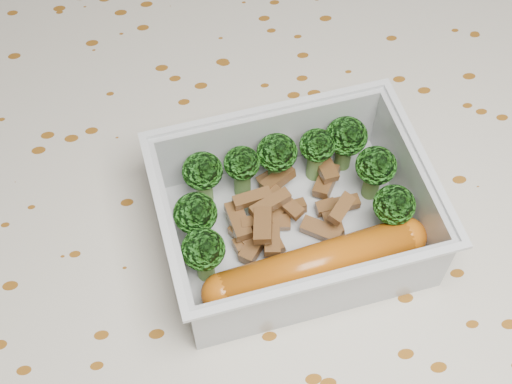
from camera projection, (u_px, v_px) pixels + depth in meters
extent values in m
cube|color=brown|center=(257.00, 223.00, 0.50)|extent=(1.40, 0.90, 0.04)
cube|color=beige|center=(257.00, 206.00, 0.48)|extent=(1.46, 0.96, 0.01)
cube|color=silver|center=(293.00, 233.00, 0.46)|extent=(0.17, 0.13, 0.00)
cube|color=silver|center=(268.00, 140.00, 0.47)|extent=(0.15, 0.02, 0.05)
cube|color=silver|center=(324.00, 294.00, 0.41)|extent=(0.15, 0.02, 0.05)
cube|color=silver|center=(409.00, 184.00, 0.45)|extent=(0.02, 0.11, 0.05)
cube|color=silver|center=(174.00, 241.00, 0.43)|extent=(0.02, 0.11, 0.05)
cube|color=silver|center=(267.00, 109.00, 0.45)|extent=(0.16, 0.02, 0.00)
cube|color=silver|center=(331.00, 280.00, 0.38)|extent=(0.16, 0.02, 0.00)
cube|color=silver|center=(423.00, 158.00, 0.43)|extent=(0.02, 0.12, 0.00)
cube|color=silver|center=(162.00, 220.00, 0.40)|extent=(0.02, 0.12, 0.00)
cylinder|color=#608C3F|center=(204.00, 189.00, 0.46)|extent=(0.01, 0.01, 0.02)
ellipsoid|color=#2A7D21|center=(202.00, 171.00, 0.44)|extent=(0.03, 0.03, 0.02)
cylinder|color=#608C3F|center=(242.00, 181.00, 0.46)|extent=(0.01, 0.01, 0.03)
ellipsoid|color=#2A7D21|center=(242.00, 163.00, 0.45)|extent=(0.02, 0.02, 0.02)
cylinder|color=#608C3F|center=(276.00, 171.00, 0.47)|extent=(0.01, 0.01, 0.02)
ellipsoid|color=#2A7D21|center=(277.00, 152.00, 0.45)|extent=(0.03, 0.03, 0.02)
cylinder|color=#608C3F|center=(315.00, 164.00, 0.47)|extent=(0.01, 0.01, 0.03)
ellipsoid|color=#2A7D21|center=(317.00, 145.00, 0.45)|extent=(0.02, 0.02, 0.02)
cylinder|color=#608C3F|center=(343.00, 155.00, 0.48)|extent=(0.01, 0.01, 0.02)
ellipsoid|color=#2A7D21|center=(347.00, 136.00, 0.46)|extent=(0.03, 0.03, 0.02)
cylinder|color=#608C3F|center=(198.00, 230.00, 0.45)|extent=(0.01, 0.01, 0.02)
ellipsoid|color=#2A7D21|center=(195.00, 213.00, 0.43)|extent=(0.03, 0.03, 0.02)
cylinder|color=#608C3F|center=(371.00, 184.00, 0.46)|extent=(0.01, 0.01, 0.02)
ellipsoid|color=#2A7D21|center=(376.00, 166.00, 0.45)|extent=(0.03, 0.03, 0.02)
cylinder|color=#608C3F|center=(205.00, 265.00, 0.43)|extent=(0.01, 0.01, 0.02)
ellipsoid|color=#2A7D21|center=(203.00, 249.00, 0.41)|extent=(0.03, 0.03, 0.02)
cylinder|color=#608C3F|center=(389.00, 222.00, 0.45)|extent=(0.01, 0.01, 0.02)
ellipsoid|color=#2A7D21|center=(394.00, 205.00, 0.43)|extent=(0.03, 0.03, 0.02)
cube|color=brown|center=(257.00, 223.00, 0.44)|extent=(0.02, 0.01, 0.01)
cube|color=brown|center=(248.00, 243.00, 0.45)|extent=(0.02, 0.01, 0.01)
cube|color=brown|center=(270.00, 188.00, 0.47)|extent=(0.02, 0.02, 0.01)
cube|color=brown|center=(321.00, 230.00, 0.45)|extent=(0.03, 0.02, 0.01)
cube|color=brown|center=(238.00, 221.00, 0.45)|extent=(0.02, 0.03, 0.01)
cube|color=brown|center=(270.00, 204.00, 0.44)|extent=(0.03, 0.02, 0.01)
cube|color=brown|center=(274.00, 222.00, 0.45)|extent=(0.02, 0.01, 0.01)
cube|color=brown|center=(253.00, 247.00, 0.44)|extent=(0.02, 0.02, 0.01)
cube|color=brown|center=(273.00, 239.00, 0.45)|extent=(0.02, 0.02, 0.01)
cube|color=brown|center=(278.00, 179.00, 0.46)|extent=(0.03, 0.02, 0.01)
cube|color=brown|center=(341.00, 208.00, 0.44)|extent=(0.02, 0.02, 0.01)
cube|color=brown|center=(252.00, 198.00, 0.45)|extent=(0.03, 0.01, 0.01)
cube|color=brown|center=(331.00, 218.00, 0.46)|extent=(0.01, 0.03, 0.01)
cube|color=brown|center=(272.00, 237.00, 0.44)|extent=(0.01, 0.03, 0.01)
cube|color=brown|center=(273.00, 214.00, 0.46)|extent=(0.03, 0.03, 0.01)
cube|color=brown|center=(244.00, 237.00, 0.45)|extent=(0.02, 0.02, 0.01)
cube|color=brown|center=(338.00, 205.00, 0.46)|extent=(0.03, 0.01, 0.01)
cube|color=brown|center=(288.00, 209.00, 0.46)|extent=(0.02, 0.01, 0.01)
cube|color=brown|center=(284.00, 201.00, 0.45)|extent=(0.02, 0.03, 0.01)
cube|color=brown|center=(263.00, 225.00, 0.43)|extent=(0.02, 0.02, 0.01)
cube|color=brown|center=(326.00, 181.00, 0.47)|extent=(0.02, 0.03, 0.01)
cube|color=brown|center=(326.00, 167.00, 0.47)|extent=(0.01, 0.02, 0.01)
cylinder|color=#AD520D|center=(316.00, 265.00, 0.43)|extent=(0.12, 0.04, 0.02)
sphere|color=#AD520D|center=(407.00, 237.00, 0.44)|extent=(0.02, 0.02, 0.02)
sphere|color=#AD520D|center=(222.00, 294.00, 0.42)|extent=(0.02, 0.02, 0.02)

